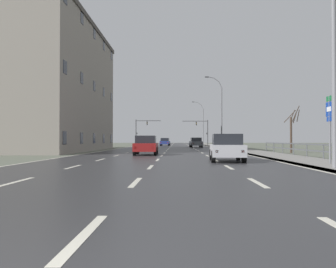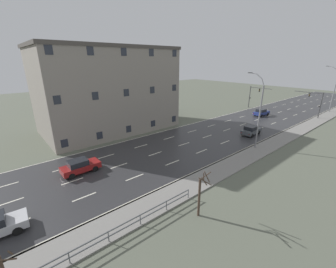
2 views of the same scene
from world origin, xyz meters
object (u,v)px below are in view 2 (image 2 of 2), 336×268
object	(u,v)px
street_lamp_distant	(333,90)
car_mid_centre	(80,166)
street_lamp_midground	(259,113)
car_near_left	(261,112)
brick_building	(108,89)
traffic_signal_left	(254,94)
traffic_signal_right	(316,101)
car_far_left	(251,130)

from	to	relation	value
street_lamp_distant	car_mid_centre	bearing A→B (deg)	-98.75
street_lamp_midground	car_mid_centre	distance (m)	23.82
street_lamp_midground	car_near_left	world-z (taller)	street_lamp_midground
street_lamp_distant	brick_building	xyz separation A→B (m)	(-21.90, -46.66, 1.89)
street_lamp_midground	car_near_left	size ratio (longest dim) A/B	2.50
street_lamp_midground	traffic_signal_left	distance (m)	28.60
traffic_signal_right	traffic_signal_left	bearing A→B (deg)	-175.22
traffic_signal_left	brick_building	distance (m)	37.25
car_far_left	street_lamp_midground	bearing A→B (deg)	-58.99
car_far_left	street_lamp_distant	bearing A→B (deg)	80.63
car_mid_centre	traffic_signal_right	bearing A→B (deg)	79.32
traffic_signal_right	street_lamp_midground	bearing A→B (deg)	-88.56
car_mid_centre	car_near_left	xyz separation A→B (m)	(0.05, 40.53, 0.00)
street_lamp_midground	car_far_left	world-z (taller)	street_lamp_midground
brick_building	traffic_signal_right	bearing A→B (deg)	60.38
car_far_left	car_near_left	bearing A→B (deg)	108.03
car_near_left	brick_building	distance (m)	33.71
car_near_left	street_lamp_distant	bearing A→B (deg)	65.20
street_lamp_distant	car_mid_centre	xyz separation A→B (m)	(-8.74, -56.83, -4.42)
street_lamp_distant	traffic_signal_left	world-z (taller)	street_lamp_distant
street_lamp_distant	traffic_signal_right	world-z (taller)	street_lamp_distant
car_near_left	car_mid_centre	bearing A→B (deg)	-86.79
car_mid_centre	brick_building	size ratio (longest dim) A/B	0.18
traffic_signal_right	brick_building	world-z (taller)	brick_building
street_lamp_midground	street_lamp_distant	xyz separation A→B (m)	(-0.04, 35.11, 0.11)
traffic_signal_right	car_far_left	distance (m)	21.42
street_lamp_distant	traffic_signal_right	xyz separation A→B (m)	(-0.62, -9.22, -1.46)
traffic_signal_left	car_mid_centre	bearing A→B (deg)	-83.26
street_lamp_distant	traffic_signal_left	bearing A→B (deg)	-143.95
street_lamp_midground	traffic_signal_right	distance (m)	25.93
traffic_signal_right	car_near_left	world-z (taller)	traffic_signal_right
street_lamp_midground	car_mid_centre	size ratio (longest dim) A/B	2.53
street_lamp_midground	traffic_signal_right	bearing A→B (deg)	91.44
car_near_left	brick_building	bearing A→B (deg)	-110.23
street_lamp_midground	brick_building	size ratio (longest dim) A/B	0.46
traffic_signal_right	car_mid_centre	xyz separation A→B (m)	(-8.13, -47.61, -2.96)
street_lamp_midground	car_mid_centre	world-z (taller)	street_lamp_midground
car_far_left	brick_building	size ratio (longest dim) A/B	0.19
car_far_left	car_near_left	distance (m)	14.99
car_near_left	car_far_left	bearing A→B (deg)	-65.47
car_far_left	brick_building	bearing A→B (deg)	-141.90
street_lamp_midground	car_near_left	xyz separation A→B (m)	(-8.73, 18.81, -4.32)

